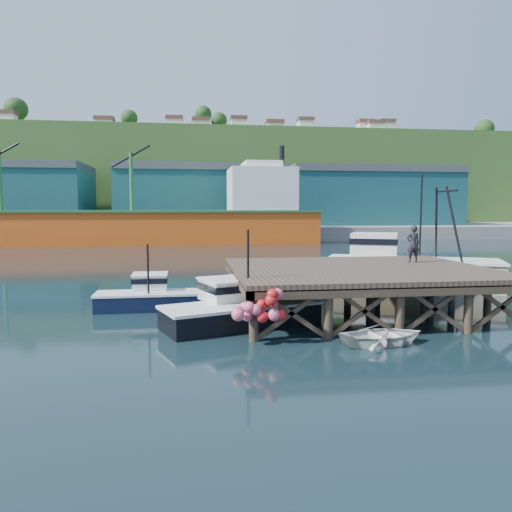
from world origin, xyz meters
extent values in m
plane|color=black|center=(0.00, 0.00, 0.00)|extent=(300.00, 300.00, 0.00)
cube|color=brown|center=(5.50, 0.00, 2.00)|extent=(12.00, 10.00, 0.25)
cube|color=#473828|center=(5.50, -4.85, 1.75)|extent=(12.00, 0.30, 0.35)
cylinder|color=#473828|center=(-0.20, -4.70, 0.80)|extent=(0.36, 0.36, 2.60)
cylinder|color=#473828|center=(-0.20, 4.70, 0.80)|extent=(0.36, 0.36, 2.60)
cylinder|color=#473828|center=(11.20, 4.70, 0.80)|extent=(0.36, 0.36, 2.60)
cube|color=gray|center=(0.00, 70.00, 1.00)|extent=(160.00, 40.00, 2.00)
cube|color=#1B575A|center=(0.00, 65.00, 6.50)|extent=(28.00, 16.00, 9.00)
cube|color=#1B575A|center=(30.00, 65.00, 6.50)|extent=(30.00, 16.00, 9.00)
cube|color=#E15515|center=(-12.00, 48.00, 2.20)|extent=(55.00, 9.50, 4.40)
cube|color=#26592D|center=(-12.00, 48.00, 4.50)|extent=(55.50, 10.00, 0.30)
cube|color=silver|center=(8.00, 48.00, 7.50)|extent=(9.00, 9.00, 6.00)
cube|color=silver|center=(8.00, 48.00, 10.80)|extent=(5.00, 7.00, 1.20)
cylinder|color=black|center=(11.00, 48.00, 12.50)|extent=(0.70, 0.70, 2.50)
cube|color=#2D511E|center=(0.00, 100.00, 11.00)|extent=(220.00, 50.00, 22.00)
cube|color=black|center=(-4.46, 1.78, 0.39)|extent=(5.09, 1.88, 0.79)
cube|color=silver|center=(-4.46, 1.78, 0.80)|extent=(5.19, 1.92, 0.10)
cube|color=silver|center=(-4.47, 2.69, 1.18)|extent=(1.67, 1.67, 0.79)
cube|color=black|center=(-4.47, 2.69, 1.36)|extent=(1.76, 1.76, 0.26)
cylinder|color=black|center=(-4.46, 1.27, 2.01)|extent=(0.10, 0.10, 2.45)
cube|color=black|center=(-0.41, -2.34, 0.45)|extent=(6.88, 4.41, 0.89)
cube|color=silver|center=(-0.41, -2.34, 0.91)|extent=(7.02, 4.50, 0.12)
cube|color=silver|center=(-0.80, -1.25, 1.34)|extent=(2.74, 2.74, 0.89)
cube|color=black|center=(-0.80, -1.25, 1.54)|extent=(2.89, 2.89, 0.30)
cylinder|color=black|center=(-0.19, -2.95, 2.48)|extent=(0.10, 0.10, 3.18)
sphere|color=#DF526D|center=(-0.60, -5.12, 1.09)|extent=(0.42, 0.42, 0.42)
sphere|color=#DF526D|center=(0.29, -4.92, 1.29)|extent=(0.42, 0.42, 0.42)
sphere|color=red|center=(-0.11, -5.41, 1.49)|extent=(0.42, 0.42, 0.42)
cube|color=tan|center=(11.29, 6.50, 0.84)|extent=(10.77, 7.48, 1.67)
cube|color=silver|center=(11.29, 6.50, 1.72)|extent=(11.02, 7.73, 0.14)
cube|color=silver|center=(8.97, 6.50, 2.51)|extent=(3.62, 3.53, 1.67)
cube|color=black|center=(8.97, 6.50, 2.88)|extent=(3.75, 3.66, 0.37)
cylinder|color=black|center=(11.76, 6.50, 4.19)|extent=(0.12, 0.12, 5.58)
imported|color=silver|center=(4.38, -5.80, 0.33)|extent=(3.39, 2.60, 0.65)
imported|color=black|center=(8.98, 1.63, 3.08)|extent=(0.71, 0.47, 1.91)
camera|label=1|loc=(-2.64, -22.70, 4.93)|focal=35.00mm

